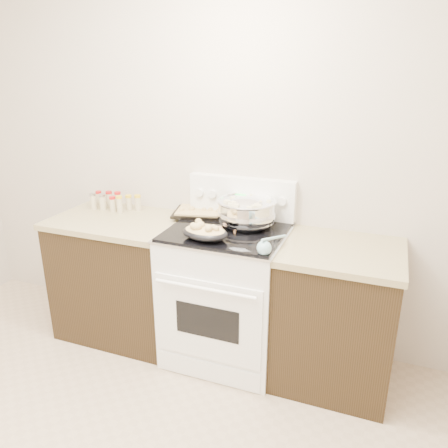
% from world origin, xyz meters
% --- Properties ---
extents(counter_left, '(0.93, 0.67, 0.92)m').
position_xyz_m(counter_left, '(-0.48, 1.43, 0.46)').
color(counter_left, black).
rests_on(counter_left, ground).
extents(counter_right, '(0.73, 0.67, 0.92)m').
position_xyz_m(counter_right, '(1.08, 1.43, 0.46)').
color(counter_right, black).
rests_on(counter_right, ground).
extents(kitchen_range, '(0.78, 0.73, 1.22)m').
position_xyz_m(kitchen_range, '(0.35, 1.42, 0.49)').
color(kitchen_range, white).
rests_on(kitchen_range, ground).
extents(mixing_bowl, '(0.45, 0.45, 0.23)m').
position_xyz_m(mixing_bowl, '(0.44, 1.54, 1.03)').
color(mixing_bowl, silver).
rests_on(mixing_bowl, kitchen_range).
extents(roasting_pan, '(0.32, 0.24, 0.11)m').
position_xyz_m(roasting_pan, '(0.28, 1.22, 0.99)').
color(roasting_pan, black).
rests_on(roasting_pan, kitchen_range).
extents(baking_sheet, '(0.51, 0.41, 0.06)m').
position_xyz_m(baking_sheet, '(0.10, 1.68, 0.96)').
color(baking_sheet, black).
rests_on(baking_sheet, kitchen_range).
extents(wooden_spoon, '(0.14, 0.24, 0.04)m').
position_xyz_m(wooden_spoon, '(0.33, 1.42, 0.95)').
color(wooden_spoon, tan).
rests_on(wooden_spoon, kitchen_range).
extents(blue_ladle, '(0.12, 0.28, 0.10)m').
position_xyz_m(blue_ladle, '(0.68, 1.15, 0.98)').
color(blue_ladle, '#84B7C5').
rests_on(blue_ladle, kitchen_range).
extents(spice_jars, '(0.39, 0.15, 0.13)m').
position_xyz_m(spice_jars, '(-0.63, 1.59, 0.98)').
color(spice_jars, '#BFB28C').
rests_on(spice_jars, counter_left).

